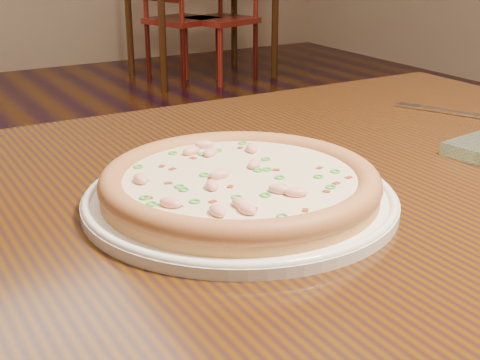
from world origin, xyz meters
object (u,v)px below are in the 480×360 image
hero_table (299,244)px  chair_c (177,20)px  pizza (240,182)px  chair_d (226,18)px  plate (240,198)px

hero_table → chair_c: 4.08m
pizza → chair_d: (2.06, 3.71, -0.34)m
plate → chair_d: chair_d is taller
pizza → chair_c: size_ratio=0.33×
plate → chair_c: (1.71, 3.81, -0.32)m
pizza → chair_d: bearing=61.0°
plate → pizza: bearing=-174.3°
pizza → chair_d: chair_d is taller
hero_table → plate: plate is taller
hero_table → chair_d: chair_d is taller
hero_table → chair_c: bearing=67.1°
hero_table → plate: bearing=-157.4°
pizza → hero_table: bearing=22.6°
plate → chair_d: size_ratio=0.37×
plate → chair_c: size_ratio=0.37×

